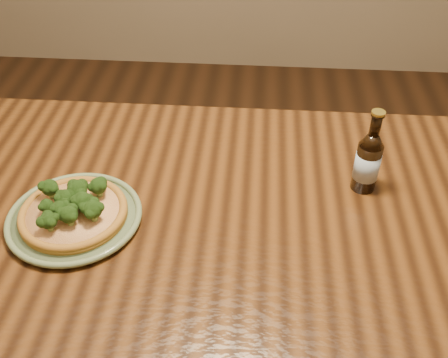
# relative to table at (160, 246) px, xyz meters

# --- Properties ---
(table) EXTENTS (1.60, 0.90, 0.75)m
(table) POSITION_rel_table_xyz_m (0.00, 0.00, 0.00)
(table) COLOR #4E2B10
(table) RESTS_ON ground
(plate) EXTENTS (0.29, 0.29, 0.02)m
(plate) POSITION_rel_table_xyz_m (-0.17, -0.03, 0.10)
(plate) COLOR #6A7C55
(plate) RESTS_ON table
(pizza) EXTENTS (0.23, 0.23, 0.07)m
(pizza) POSITION_rel_table_xyz_m (-0.17, -0.03, 0.12)
(pizza) COLOR #A56E25
(pizza) RESTS_ON plate
(beer_bottle) EXTENTS (0.06, 0.06, 0.20)m
(beer_bottle) POSITION_rel_table_xyz_m (0.45, 0.13, 0.17)
(beer_bottle) COLOR black
(beer_bottle) RESTS_ON table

